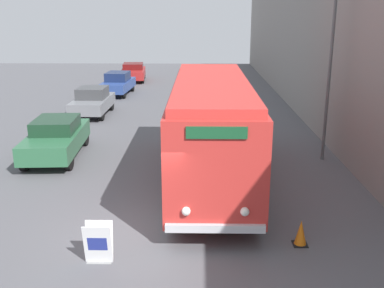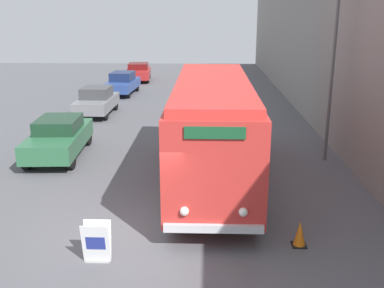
% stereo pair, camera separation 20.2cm
% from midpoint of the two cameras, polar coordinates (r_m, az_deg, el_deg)
% --- Properties ---
extents(ground_plane, '(80.00, 80.00, 0.00)m').
position_cam_midpoint_polar(ground_plane, '(12.02, -7.34, -11.46)').
color(ground_plane, '#56565B').
extents(building_wall_right, '(0.30, 60.00, 8.11)m').
position_cam_midpoint_polar(building_wall_right, '(21.29, 16.49, 11.66)').
color(building_wall_right, gray).
rests_on(building_wall_right, ground_plane).
extents(vintage_bus, '(2.54, 9.67, 3.47)m').
position_cam_midpoint_polar(vintage_bus, '(15.01, 2.07, 2.37)').
color(vintage_bus, black).
rests_on(vintage_bus, ground_plane).
extents(sign_board, '(0.64, 0.37, 0.98)m').
position_cam_midpoint_polar(sign_board, '(10.82, -12.34, -12.24)').
color(sign_board, gray).
rests_on(sign_board, ground_plane).
extents(streetlamp, '(0.36, 0.36, 7.58)m').
position_cam_midpoint_polar(streetlamp, '(17.57, 17.12, 13.16)').
color(streetlamp, '#595E60').
rests_on(streetlamp, ground_plane).
extents(parked_car_near, '(2.13, 4.65, 1.55)m').
position_cam_midpoint_polar(parked_car_near, '(18.62, -17.15, 0.79)').
color(parked_car_near, black).
rests_on(parked_car_near, ground_plane).
extents(parked_car_mid, '(1.82, 4.02, 1.55)m').
position_cam_midpoint_polar(parked_car_mid, '(25.79, -12.73, 5.33)').
color(parked_car_mid, black).
rests_on(parked_car_mid, ground_plane).
extents(parked_car_far, '(1.96, 4.28, 1.55)m').
position_cam_midpoint_polar(parked_car_far, '(31.98, -9.59, 7.61)').
color(parked_car_far, black).
rests_on(parked_car_far, ground_plane).
extents(parked_car_distant, '(2.23, 4.37, 1.46)m').
position_cam_midpoint_polar(parked_car_distant, '(38.22, -7.62, 9.06)').
color(parked_car_distant, black).
rests_on(parked_car_distant, ground_plane).
extents(traffic_cone, '(0.36, 0.36, 0.66)m').
position_cam_midpoint_polar(traffic_cone, '(11.65, 13.15, -10.94)').
color(traffic_cone, black).
rests_on(traffic_cone, ground_plane).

